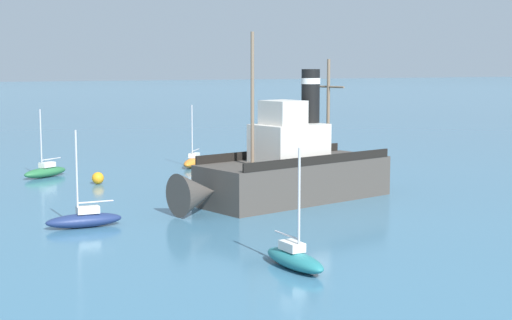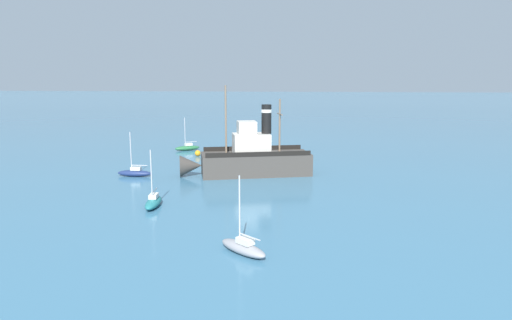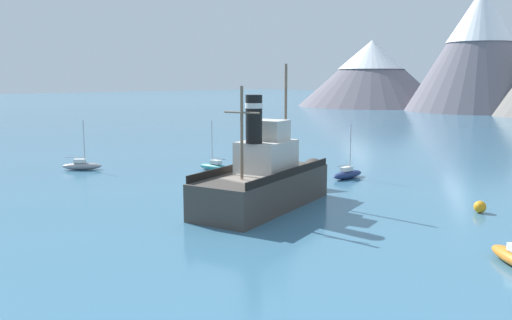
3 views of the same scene
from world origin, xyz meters
name	(u,v)px [view 2 (image 2 of 3)]	position (x,y,z in m)	size (l,w,h in m)	color
ground_plane	(275,174)	(0.00, 0.00, 0.00)	(600.00, 600.00, 0.00)	teal
old_tugboat	(250,158)	(-0.66, 2.69, 1.83)	(7.39, 14.78, 9.90)	#423D38
sailboat_orange	(265,148)	(16.31, 2.47, 0.43)	(3.70, 3.16, 4.90)	orange
sailboat_navy	(135,173)	(-3.01, 15.24, 0.43)	(1.13, 3.81, 4.90)	navy
sailboat_grey	(243,247)	(-23.90, 0.34, 0.43)	(3.29, 3.62, 4.90)	gray
sailboat_green	(187,148)	(15.39, 14.10, 0.43)	(3.02, 3.77, 4.90)	#286B3D
sailboat_teal	(153,202)	(-14.38, 9.27, 0.43)	(3.89, 1.46, 4.90)	#23757A
mooring_buoy	(198,153)	(10.64, 11.40, 0.40)	(0.81, 0.81, 0.81)	orange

